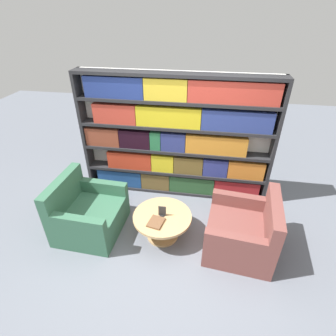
% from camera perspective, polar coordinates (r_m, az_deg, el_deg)
% --- Properties ---
extents(ground_plane, '(14.00, 14.00, 0.00)m').
position_cam_1_polar(ground_plane, '(3.83, -1.92, -18.00)').
color(ground_plane, slate).
extents(bookshelf, '(3.16, 0.30, 2.10)m').
position_cam_1_polar(bookshelf, '(4.36, 1.76, 6.37)').
color(bookshelf, silver).
rests_on(bookshelf, ground_plane).
extents(armchair_left, '(0.92, 0.98, 0.86)m').
position_cam_1_polar(armchair_left, '(4.13, -17.10, -9.56)').
color(armchair_left, '#336047').
rests_on(armchair_left, ground_plane).
extents(armchair_right, '(0.97, 1.03, 0.86)m').
position_cam_1_polar(armchair_right, '(3.83, 15.99, -13.33)').
color(armchair_right, brown).
rests_on(armchair_right, ground_plane).
extents(coffee_table, '(0.84, 0.84, 0.40)m').
position_cam_1_polar(coffee_table, '(3.84, -1.23, -11.54)').
color(coffee_table, tan).
rests_on(coffee_table, ground_plane).
extents(table_sign, '(0.11, 0.06, 0.16)m').
position_cam_1_polar(table_sign, '(3.72, -1.26, -9.49)').
color(table_sign, black).
rests_on(table_sign, coffee_table).
extents(stray_book, '(0.24, 0.27, 0.03)m').
position_cam_1_polar(stray_book, '(3.65, -2.65, -11.72)').
color(stray_book, brown).
rests_on(stray_book, coffee_table).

